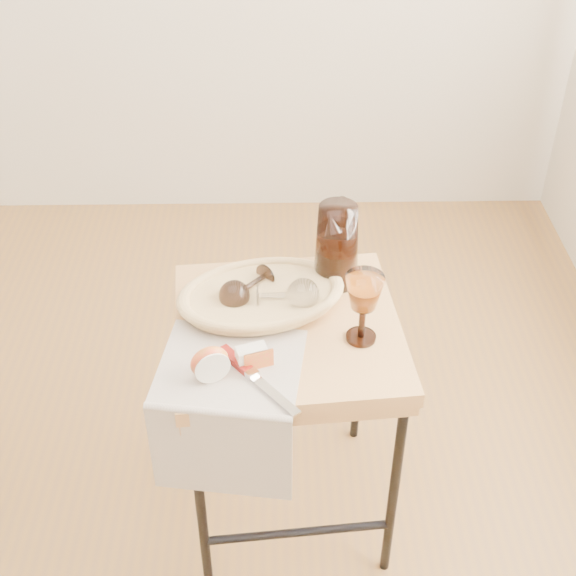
{
  "coord_description": "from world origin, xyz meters",
  "views": [
    {
      "loc": [
        0.63,
        -1.19,
        1.83
      ],
      "look_at": [
        0.65,
        0.18,
        0.78
      ],
      "focal_mm": 49.21,
      "sensor_mm": 36.0,
      "label": 1
    }
  ],
  "objects_px": {
    "tea_towel": "(230,367)",
    "wine_goblet": "(363,308)",
    "bread_basket": "(261,299)",
    "table_knife": "(255,376)",
    "apple_half": "(209,362)",
    "side_table": "(288,422)",
    "pitcher": "(337,245)",
    "goblet_lying_b": "(284,295)",
    "goblet_lying_a": "(248,287)"
  },
  "relations": [
    {
      "from": "goblet_lying_a",
      "to": "goblet_lying_b",
      "type": "bearing_deg",
      "value": 109.13
    },
    {
      "from": "goblet_lying_b",
      "to": "table_knife",
      "type": "relative_size",
      "value": 0.51
    },
    {
      "from": "tea_towel",
      "to": "bread_basket",
      "type": "bearing_deg",
      "value": 80.85
    },
    {
      "from": "bread_basket",
      "to": "wine_goblet",
      "type": "relative_size",
      "value": 2.0
    },
    {
      "from": "wine_goblet",
      "to": "side_table",
      "type": "bearing_deg",
      "value": 161.98
    },
    {
      "from": "bread_basket",
      "to": "table_knife",
      "type": "height_order",
      "value": "bread_basket"
    },
    {
      "from": "bread_basket",
      "to": "goblet_lying_b",
      "type": "distance_m",
      "value": 0.06
    },
    {
      "from": "apple_half",
      "to": "goblet_lying_a",
      "type": "bearing_deg",
      "value": 50.97
    },
    {
      "from": "goblet_lying_a",
      "to": "apple_half",
      "type": "relative_size",
      "value": 1.43
    },
    {
      "from": "tea_towel",
      "to": "apple_half",
      "type": "height_order",
      "value": "apple_half"
    },
    {
      "from": "goblet_lying_a",
      "to": "apple_half",
      "type": "xyz_separation_m",
      "value": [
        -0.08,
        -0.25,
        -0.0
      ]
    },
    {
      "from": "goblet_lying_a",
      "to": "pitcher",
      "type": "relative_size",
      "value": 0.47
    },
    {
      "from": "pitcher",
      "to": "table_knife",
      "type": "bearing_deg",
      "value": -139.81
    },
    {
      "from": "goblet_lying_a",
      "to": "table_knife",
      "type": "relative_size",
      "value": 0.48
    },
    {
      "from": "tea_towel",
      "to": "apple_half",
      "type": "xyz_separation_m",
      "value": [
        -0.04,
        -0.03,
        0.04
      ]
    },
    {
      "from": "goblet_lying_a",
      "to": "wine_goblet",
      "type": "xyz_separation_m",
      "value": [
        0.26,
        -0.13,
        0.04
      ]
    },
    {
      "from": "side_table",
      "to": "wine_goblet",
      "type": "height_order",
      "value": "wine_goblet"
    },
    {
      "from": "tea_towel",
      "to": "apple_half",
      "type": "distance_m",
      "value": 0.06
    },
    {
      "from": "side_table",
      "to": "tea_towel",
      "type": "xyz_separation_m",
      "value": [
        -0.13,
        -0.14,
        0.33
      ]
    },
    {
      "from": "tea_towel",
      "to": "table_knife",
      "type": "distance_m",
      "value": 0.07
    },
    {
      "from": "bread_basket",
      "to": "table_knife",
      "type": "relative_size",
      "value": 1.42
    },
    {
      "from": "bread_basket",
      "to": "apple_half",
      "type": "relative_size",
      "value": 4.21
    },
    {
      "from": "apple_half",
      "to": "wine_goblet",
      "type": "bearing_deg",
      "value": -2.67
    },
    {
      "from": "side_table",
      "to": "apple_half",
      "type": "distance_m",
      "value": 0.44
    },
    {
      "from": "tea_towel",
      "to": "table_knife",
      "type": "xyz_separation_m",
      "value": [
        0.05,
        -0.04,
        0.01
      ]
    },
    {
      "from": "side_table",
      "to": "goblet_lying_b",
      "type": "distance_m",
      "value": 0.38
    },
    {
      "from": "bread_basket",
      "to": "wine_goblet",
      "type": "bearing_deg",
      "value": -42.53
    },
    {
      "from": "pitcher",
      "to": "wine_goblet",
      "type": "height_order",
      "value": "pitcher"
    },
    {
      "from": "apple_half",
      "to": "table_knife",
      "type": "xyz_separation_m",
      "value": [
        0.09,
        -0.01,
        -0.03
      ]
    },
    {
      "from": "bread_basket",
      "to": "apple_half",
      "type": "distance_m",
      "value": 0.26
    },
    {
      "from": "wine_goblet",
      "to": "table_knife",
      "type": "bearing_deg",
      "value": -150.51
    },
    {
      "from": "tea_towel",
      "to": "wine_goblet",
      "type": "height_order",
      "value": "wine_goblet"
    },
    {
      "from": "goblet_lying_a",
      "to": "apple_half",
      "type": "height_order",
      "value": "goblet_lying_a"
    },
    {
      "from": "pitcher",
      "to": "table_knife",
      "type": "xyz_separation_m",
      "value": [
        -0.19,
        -0.35,
        -0.09
      ]
    },
    {
      "from": "tea_towel",
      "to": "wine_goblet",
      "type": "distance_m",
      "value": 0.32
    },
    {
      "from": "tea_towel",
      "to": "wine_goblet",
      "type": "relative_size",
      "value": 1.74
    },
    {
      "from": "pitcher",
      "to": "goblet_lying_b",
      "type": "bearing_deg",
      "value": -157.81
    },
    {
      "from": "bread_basket",
      "to": "pitcher",
      "type": "bearing_deg",
      "value": 14.1
    },
    {
      "from": "pitcher",
      "to": "wine_goblet",
      "type": "xyz_separation_m",
      "value": [
        0.04,
        -0.22,
        -0.02
      ]
    },
    {
      "from": "goblet_lying_a",
      "to": "wine_goblet",
      "type": "distance_m",
      "value": 0.29
    },
    {
      "from": "goblet_lying_b",
      "to": "wine_goblet",
      "type": "relative_size",
      "value": 0.72
    },
    {
      "from": "tea_towel",
      "to": "bread_basket",
      "type": "height_order",
      "value": "bread_basket"
    },
    {
      "from": "bread_basket",
      "to": "goblet_lying_b",
      "type": "height_order",
      "value": "goblet_lying_b"
    },
    {
      "from": "side_table",
      "to": "pitcher",
      "type": "distance_m",
      "value": 0.48
    },
    {
      "from": "pitcher",
      "to": "wine_goblet",
      "type": "relative_size",
      "value": 1.44
    },
    {
      "from": "apple_half",
      "to": "side_table",
      "type": "bearing_deg",
      "value": 23.37
    },
    {
      "from": "bread_basket",
      "to": "goblet_lying_a",
      "type": "relative_size",
      "value": 2.95
    },
    {
      "from": "goblet_lying_a",
      "to": "wine_goblet",
      "type": "relative_size",
      "value": 0.68
    },
    {
      "from": "wine_goblet",
      "to": "apple_half",
      "type": "xyz_separation_m",
      "value": [
        -0.33,
        -0.12,
        -0.04
      ]
    },
    {
      "from": "side_table",
      "to": "pitcher",
      "type": "height_order",
      "value": "pitcher"
    }
  ]
}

